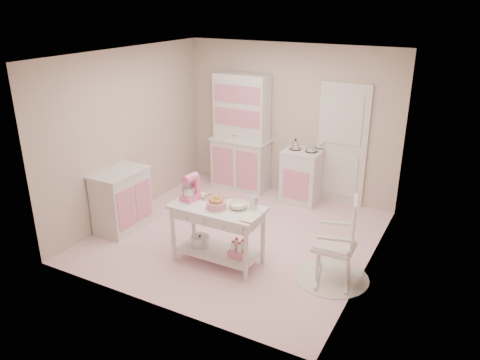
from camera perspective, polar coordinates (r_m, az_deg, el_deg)
name	(u,v)px	position (r m, az deg, el deg)	size (l,w,h in m)	color
room_shell	(236,127)	(6.34, -0.45, 6.47)	(3.84, 3.84, 2.62)	pink
door	(342,145)	(7.84, 12.35, 4.17)	(0.82, 0.05, 2.04)	silver
hutch	(241,133)	(8.29, 0.08, 5.74)	(1.06, 0.50, 2.08)	silver
stove	(302,176)	(7.96, 7.54, 0.46)	(0.62, 0.57, 0.92)	silver
base_cabinet	(122,200)	(7.19, -14.25, -2.39)	(0.54, 0.84, 0.92)	silver
lace_rug	(332,277)	(6.10, 11.12, -11.57)	(0.92, 0.92, 0.01)	white
rocking_chair	(335,239)	(5.82, 11.50, -7.08)	(0.48, 0.72, 1.10)	silver
work_table	(218,234)	(6.14, -2.74, -6.64)	(1.20, 0.60, 0.80)	silver
stand_mixer	(190,188)	(6.12, -6.12, -0.93)	(0.20, 0.28, 0.34)	pink
cookie_tray	(214,199)	(6.17, -3.15, -2.28)	(0.34, 0.24, 0.02)	silver
bread_basket	(216,205)	(5.89, -2.90, -3.06)	(0.25, 0.25, 0.09)	pink
mixing_bowl	(238,205)	(5.89, -0.24, -3.12)	(0.24, 0.24, 0.08)	white
metal_pitcher	(254,203)	(5.86, 1.68, -2.77)	(0.10, 0.10, 0.17)	silver
recipe_book	(244,217)	(5.66, 0.49, -4.50)	(0.17, 0.23, 0.02)	white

